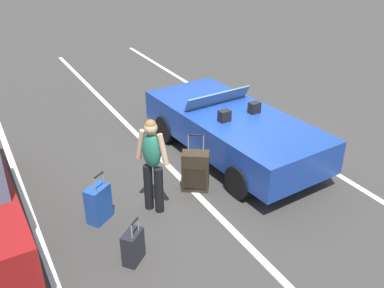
{
  "coord_description": "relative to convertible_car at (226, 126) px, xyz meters",
  "views": [
    {
      "loc": [
        -6.35,
        4.47,
        4.28
      ],
      "look_at": [
        -0.44,
        1.17,
        0.75
      ],
      "focal_mm": 39.63,
      "sensor_mm": 36.0,
      "label": 1
    }
  ],
  "objects": [
    {
      "name": "lot_line_near",
      "position": [
        -0.21,
        -1.37,
        -0.59
      ],
      "size": [
        18.0,
        0.12,
        0.01
      ],
      "primitive_type": "cube",
      "color": "silver",
      "rests_on": "ground_plane"
    },
    {
      "name": "suitcase_large_black",
      "position": [
        -0.95,
        1.26,
        -0.22
      ],
      "size": [
        0.5,
        0.55,
        1.06
      ],
      "rotation": [
        0.0,
        0.0,
        2.55
      ],
      "color": "#2D2319",
      "rests_on": "ground_plane"
    },
    {
      "name": "traveler_person",
      "position": [
        -1.15,
        2.16,
        0.34
      ],
      "size": [
        0.55,
        0.42,
        1.65
      ],
      "rotation": [
        0.0,
        0.0,
        -0.96
      ],
      "color": "black",
      "rests_on": "ground_plane"
    },
    {
      "name": "suitcase_small_carryon",
      "position": [
        -2.14,
        2.94,
        -0.34
      ],
      "size": [
        0.37,
        0.39,
        0.72
      ],
      "rotation": [
        0.0,
        0.0,
        0.7
      ],
      "color": "black",
      "rests_on": "ground_plane"
    },
    {
      "name": "convertible_car",
      "position": [
        0.0,
        0.0,
        0.0
      ],
      "size": [
        4.25,
        2.06,
        1.24
      ],
      "rotation": [
        0.0,
        0.0,
        0.07
      ],
      "color": "navy",
      "rests_on": "ground_plane"
    },
    {
      "name": "ground_plane",
      "position": [
        -0.21,
        -0.01,
        -0.59
      ],
      "size": [
        80.0,
        80.0,
        0.0
      ],
      "primitive_type": "plane",
      "color": "#383533"
    },
    {
      "name": "suitcase_medium_bright",
      "position": [
        -0.98,
        3.06,
        -0.28
      ],
      "size": [
        0.42,
        0.47,
        0.88
      ],
      "rotation": [
        0.0,
        0.0,
        0.59
      ],
      "color": "#1E479E",
      "rests_on": "ground_plane"
    },
    {
      "name": "lot_line_far",
      "position": [
        -0.21,
        4.03,
        -0.59
      ],
      "size": [
        18.0,
        0.12,
        0.01
      ],
      "primitive_type": "cube",
      "color": "silver",
      "rests_on": "ground_plane"
    },
    {
      "name": "lot_line_mid",
      "position": [
        -0.21,
        1.33,
        -0.59
      ],
      "size": [
        18.0,
        0.12,
        0.01
      ],
      "primitive_type": "cube",
      "color": "silver",
      "rests_on": "ground_plane"
    }
  ]
}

